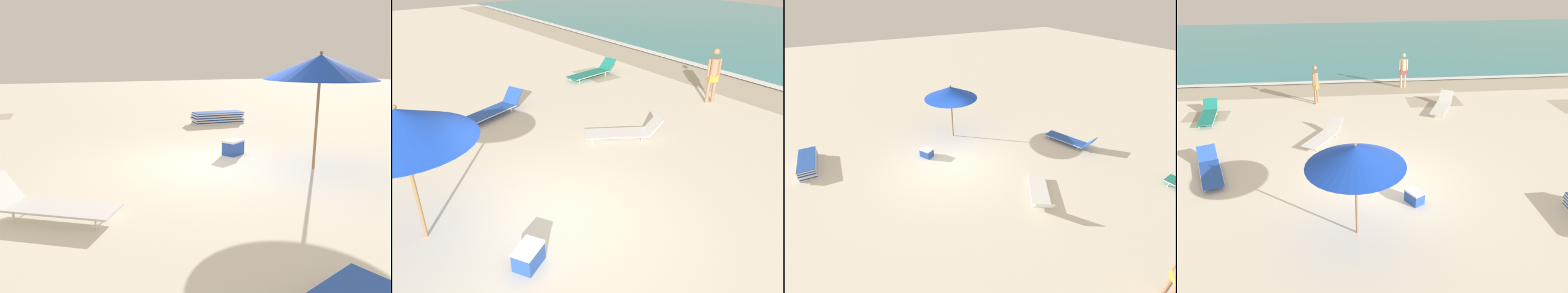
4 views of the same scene
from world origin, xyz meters
TOP-DOWN VIEW (x-y plane):
  - ground_plane at (0.00, 0.01)m, footprint 60.00×60.00m
  - ocean_water at (0.00, 20.14)m, footprint 60.00×19.83m
  - beach_umbrella at (-0.92, -2.02)m, footprint 2.32×2.32m
  - sun_lounger_under_umbrella at (3.35, 5.92)m, footprint 1.53×2.21m
  - sun_lounger_beside_umbrella at (-5.26, 1.17)m, footprint 1.30×2.22m
  - sun_lounger_near_water_left at (-1.79, 3.32)m, footprint 1.55×2.02m
  - sun_lounger_near_water_right at (-6.61, 5.86)m, footprint 0.88×2.22m
  - beachgoer_wading_adult at (-2.17, 7.31)m, footprint 0.29×0.42m
  - beachgoer_shoreline_child at (2.18, 9.25)m, footprint 0.45×0.27m
  - cooler_box at (0.74, -0.89)m, footprint 0.56×0.61m

SIDE VIEW (x-z plane):
  - ground_plane at x=0.00m, z-range -0.16..0.00m
  - ocean_water at x=0.00m, z-range 0.00..0.06m
  - cooler_box at x=0.74m, z-range 0.00..0.37m
  - sun_lounger_near_water_right at x=-6.61m, z-range -0.07..0.50m
  - sun_lounger_under_umbrella at x=3.35m, z-range -0.08..0.51m
  - sun_lounger_beside_umbrella at x=-5.26m, z-range -0.09..0.52m
  - sun_lounger_near_water_left at x=-1.79m, z-range -0.09..0.53m
  - beachgoer_wading_adult at x=-2.17m, z-range 0.12..1.88m
  - beachgoer_shoreline_child at x=2.18m, z-range 0.12..1.88m
  - beach_umbrella at x=-0.92m, z-range 0.91..3.38m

